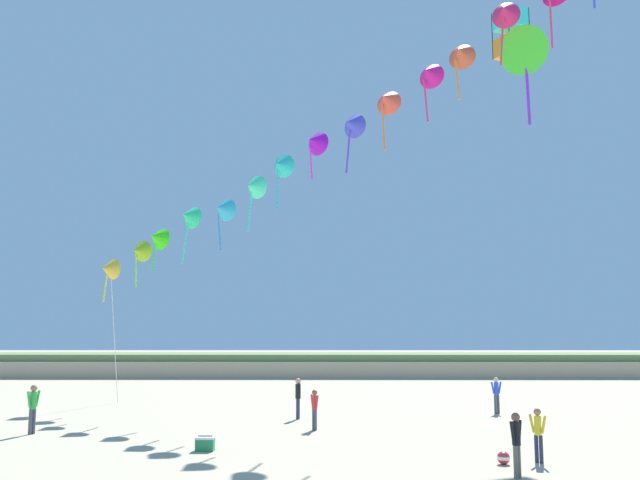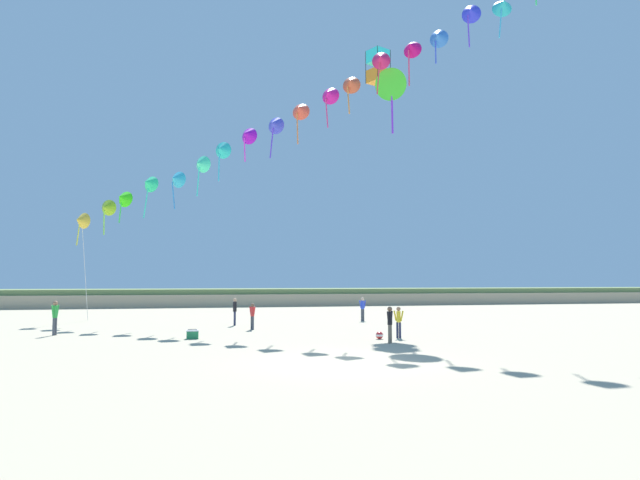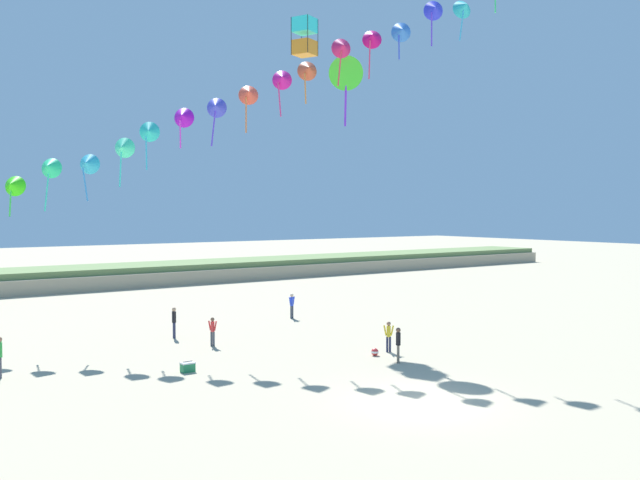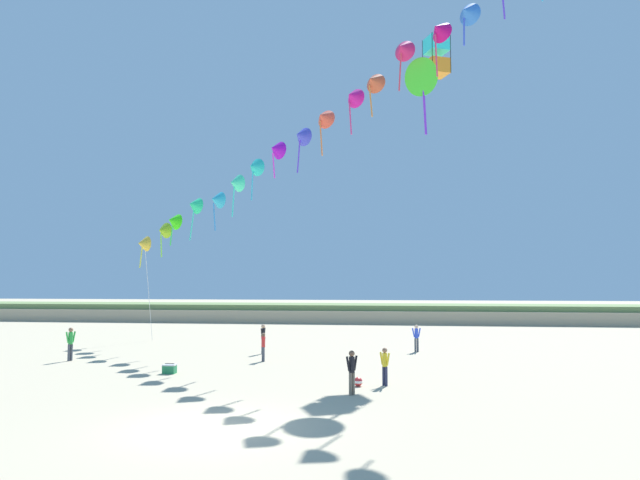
# 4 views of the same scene
# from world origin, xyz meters

# --- Properties ---
(ground_plane) EXTENTS (240.00, 240.00, 0.00)m
(ground_plane) POSITION_xyz_m (0.00, 0.00, 0.00)
(ground_plane) COLOR tan
(dune_ridge) EXTENTS (120.00, 8.19, 1.85)m
(dune_ridge) POSITION_xyz_m (0.00, 44.88, 0.92)
(dune_ridge) COLOR tan
(dune_ridge) RESTS_ON ground
(person_near_left) EXTENTS (0.46, 0.40, 1.52)m
(person_near_left) POSITION_xyz_m (4.75, 7.30, 0.88)
(person_near_left) COLOR #282D4C
(person_near_left) RESTS_ON ground
(person_near_right) EXTENTS (0.45, 0.47, 1.63)m
(person_near_right) POSITION_xyz_m (3.56, 5.25, 0.94)
(person_near_right) COLOR #726656
(person_near_right) RESTS_ON ground
(person_mid_center) EXTENTS (0.56, 0.25, 1.62)m
(person_mid_center) POSITION_xyz_m (6.47, 18.84, 0.93)
(person_mid_center) COLOR #474C56
(person_mid_center) RESTS_ON ground
(person_far_left) EXTENTS (0.35, 0.48, 1.49)m
(person_far_left) POSITION_xyz_m (-1.71, 13.61, 0.86)
(person_far_left) COLOR #474C56
(person_far_left) RESTS_ON ground
(person_far_right) EXTENTS (0.31, 0.60, 1.75)m
(person_far_right) POSITION_xyz_m (-11.93, 12.55, 1.01)
(person_far_right) COLOR #474C56
(person_far_right) RESTS_ON ground
(person_far_center) EXTENTS (0.23, 0.60, 1.70)m
(person_far_center) POSITION_xyz_m (-2.46, 16.81, 0.99)
(person_far_center) COLOR #282D4C
(person_far_center) RESTS_ON ground
(kite_banner_string) EXTENTS (27.58, 15.71, 20.25)m
(kite_banner_string) POSITION_xyz_m (0.49, 15.58, 13.16)
(kite_banner_string) COLOR gold
(large_kite_low_lead) EXTENTS (1.72, 1.72, 2.43)m
(large_kite_low_lead) POSITION_xyz_m (7.97, 19.57, 18.40)
(large_kite_low_lead) COLOR orange
(large_kite_mid_trail) EXTENTS (2.24, 1.99, 4.08)m
(large_kite_mid_trail) POSITION_xyz_m (6.83, 13.60, 14.90)
(large_kite_mid_trail) COLOR #3FE92F
(beach_cooler) EXTENTS (0.58, 0.41, 0.46)m
(beach_cooler) POSITION_xyz_m (-5.05, 9.17, 0.21)
(beach_cooler) COLOR #23844C
(beach_cooler) RESTS_ON ground
(beach_ball) EXTENTS (0.36, 0.36, 0.36)m
(beach_ball) POSITION_xyz_m (3.68, 7.07, 0.18)
(beach_ball) COLOR red
(beach_ball) RESTS_ON ground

